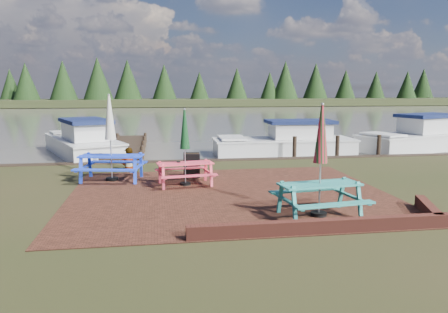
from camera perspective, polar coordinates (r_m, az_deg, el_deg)
name	(u,v)px	position (r m, az deg, el deg)	size (l,w,h in m)	color
ground	(236,204)	(11.54, 1.63, -6.20)	(120.00, 120.00, 0.00)	black
paving	(230,194)	(12.49, 0.79, -4.97)	(9.00, 7.50, 0.02)	#371A11
brick_wall	(354,222)	(9.93, 16.66, -8.22)	(6.21, 1.79, 0.30)	#4C1E16
water	(175,116)	(48.09, -6.40, 5.31)	(120.00, 60.00, 0.02)	#4A483F
far_treeline	(168,86)	(76.98, -7.39, 9.08)	(120.00, 10.00, 8.10)	black
picnic_table_teal	(320,178)	(10.46, 12.43, -2.78)	(2.11, 1.92, 2.65)	teal
picnic_table_red	(185,159)	(13.55, -5.10, -0.36)	(1.89, 1.73, 2.37)	#E1394E
picnic_table_blue	(111,151)	(14.63, -14.54, 0.66)	(2.31, 2.14, 2.79)	blue
chalkboard	(192,165)	(14.69, -4.25, -1.16)	(0.55, 0.55, 0.86)	black
jetty	(127,146)	(22.47, -12.49, 1.32)	(1.76, 9.08, 1.00)	black
boat_jetty	(83,144)	(21.84, -17.92, 1.61)	(4.72, 7.14, 1.96)	beige
boat_near	(287,143)	(21.34, 8.18, 1.69)	(6.82, 2.50, 1.83)	beige
boat_far	(418,139)	(24.69, 24.03, 2.13)	(6.98, 4.37, 2.05)	beige
person	(128,148)	(16.63, -12.41, 1.13)	(0.59, 0.39, 1.62)	gray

